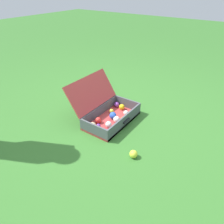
% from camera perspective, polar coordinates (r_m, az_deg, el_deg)
% --- Properties ---
extents(ground_plane, '(16.00, 16.00, 0.00)m').
position_cam_1_polar(ground_plane, '(2.37, 0.72, -2.28)').
color(ground_plane, '#336B28').
extents(open_suitcase, '(0.65, 0.58, 0.44)m').
position_cam_1_polar(open_suitcase, '(2.33, -1.44, 0.13)').
color(open_suitcase, '#B23838').
rests_on(open_suitcase, ground).
extents(stray_ball_on_grass, '(0.07, 0.07, 0.07)m').
position_cam_1_polar(stray_ball_on_grass, '(1.90, 5.83, -11.27)').
color(stray_ball_on_grass, '#CCDB38').
rests_on(stray_ball_on_grass, ground).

